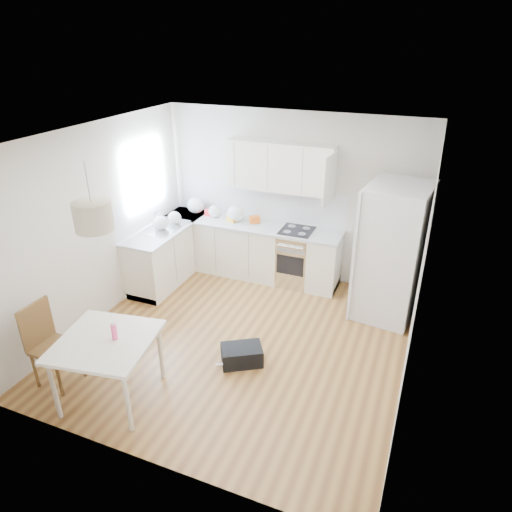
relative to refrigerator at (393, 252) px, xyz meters
The scene contains 29 objects.
floor 2.44m from the refrigerator, 139.35° to the right, with size 4.20×4.20×0.00m, color brown.
ceiling 2.84m from the refrigerator, 139.35° to the right, with size 4.20×4.20×0.00m, color white.
wall_back 1.86m from the refrigerator, 159.48° to the left, with size 4.20×4.20×0.00m, color beige.
wall_left 4.09m from the refrigerator, 158.97° to the right, with size 4.20×4.20×0.00m, color beige.
wall_right 1.56m from the refrigerator, 74.82° to the right, with size 4.20×4.20×0.00m, color beige.
window_glassblock 3.88m from the refrigerator, behind, with size 0.02×1.00×1.00m, color #BFE0F9.
cabinets_back 2.39m from the refrigerator, behind, with size 3.00×0.60×0.88m, color white.
cabinets_left 3.55m from the refrigerator, behind, with size 0.60×1.80×0.88m, color white.
counter_back 2.33m from the refrigerator, behind, with size 3.02×0.64×0.04m, color #BBBEC0.
counter_left 3.51m from the refrigerator, behind, with size 0.64×1.82×0.04m, color #BBBEC0.
backsplash_back 2.40m from the refrigerator, 164.67° to the left, with size 3.00×0.01×0.58m, color white.
backsplash_left 3.81m from the refrigerator, behind, with size 0.01×1.80×0.58m, color white.
upper_cabinets 2.12m from the refrigerator, 165.55° to the left, with size 1.70×0.32×0.75m, color white.
range_oven 1.63m from the refrigerator, 167.35° to the left, with size 0.50×0.61×0.88m, color silver, non-canonical shape.
sink 3.52m from the refrigerator, behind, with size 0.50×0.80×0.16m, color silver, non-canonical shape.
refrigerator is the anchor object (origin of this frame).
dining_table 3.95m from the refrigerator, 131.30° to the right, with size 1.13×1.13×0.78m.
dining_chair 4.49m from the refrigerator, 138.09° to the right, with size 0.43×0.43×1.01m, color #452D14, non-canonical shape.
drink_bottle 3.84m from the refrigerator, 130.92° to the right, with size 0.06×0.06×0.22m, color #F5447B.
gym_bag 2.55m from the refrigerator, 128.51° to the right, with size 0.50×0.33×0.23m, color black.
pendant_lamp 4.04m from the refrigerator, 130.91° to the right, with size 0.36×0.36×0.28m, color #BEB192.
grocery_bag_a 3.39m from the refrigerator, behind, with size 0.30×0.25×0.27m, color white.
grocery_bag_b 2.98m from the refrigerator, behind, with size 0.23×0.19×0.21m, color white.
grocery_bag_c 2.59m from the refrigerator, behind, with size 0.30×0.25×0.27m, color white.
grocery_bag_d 3.44m from the refrigerator, behind, with size 0.22×0.19×0.20m, color white.
grocery_bag_e 3.54m from the refrigerator, behind, with size 0.25×0.21×0.22m, color white.
snack_orange 2.28m from the refrigerator, behind, with size 0.17×0.10×0.12m, color #CF5A12.
snack_yellow 2.63m from the refrigerator, behind, with size 0.16×0.10×0.11m, color gold.
snack_red 3.11m from the refrigerator, behind, with size 0.14×0.09×0.10m, color red.
Camera 1 is at (2.07, -4.56, 3.71)m, focal length 32.00 mm.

